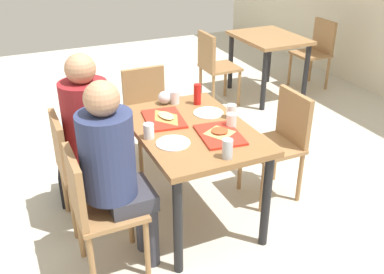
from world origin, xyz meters
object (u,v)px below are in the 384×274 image
(plastic_cup_a, at_px, (231,111))
(main_table, at_px, (192,141))
(soda_can, at_px, (227,149))
(background_chair_far, at_px, (316,49))
(tray_red_far, at_px, (220,135))
(paper_plate_near_edge, at_px, (173,143))
(pizza_slice_a, at_px, (166,116))
(background_chair_near, at_px, (214,63))
(chair_near_left, at_px, (76,162))
(chair_far_side, at_px, (281,137))
(plastic_cup_b, at_px, (149,131))
(tray_red_near, at_px, (164,119))
(paper_plate_center, at_px, (208,113))
(condiment_bottle, at_px, (197,94))
(handbag, at_px, (71,182))
(person_in_brown_jacket, at_px, (115,164))
(chair_near_right, at_px, (95,205))
(foil_bundle, at_px, (164,98))
(background_table, at_px, (268,46))
(pizza_slice_b, at_px, (220,131))
(person_in_red, at_px, (93,127))
(chair_left_end, at_px, (148,110))
(plastic_cup_d, at_px, (231,121))
(plastic_cup_c, at_px, (175,97))

(plastic_cup_a, bearing_deg, main_table, -85.10)
(soda_can, distance_m, background_chair_far, 3.50)
(tray_red_far, bearing_deg, plastic_cup_a, 136.67)
(paper_plate_near_edge, relative_size, pizza_slice_a, 0.89)
(main_table, bearing_deg, background_chair_near, 148.95)
(chair_near_left, distance_m, background_chair_far, 3.73)
(chair_far_side, relative_size, plastic_cup_b, 8.58)
(chair_near_left, xyz_separation_m, tray_red_near, (0.08, 0.63, 0.25))
(paper_plate_center, distance_m, condiment_bottle, 0.21)
(soda_can, bearing_deg, handbag, -143.91)
(tray_red_far, bearing_deg, condiment_bottle, 170.27)
(person_in_brown_jacket, relative_size, paper_plate_center, 5.76)
(tray_red_near, xyz_separation_m, plastic_cup_b, (0.22, -0.19, 0.04))
(chair_near_right, distance_m, chair_far_side, 1.55)
(paper_plate_near_edge, bearing_deg, handbag, -144.19)
(main_table, distance_m, person_in_brown_jacket, 0.69)
(foil_bundle, bearing_deg, tray_red_far, 11.32)
(background_table, bearing_deg, pizza_slice_b, -40.29)
(paper_plate_near_edge, height_order, background_chair_near, background_chair_near)
(chair_far_side, distance_m, person_in_red, 1.43)
(pizza_slice_a, relative_size, background_table, 0.27)
(paper_plate_center, relative_size, pizza_slice_b, 1.10)
(tray_red_near, xyz_separation_m, plastic_cup_a, (0.16, 0.45, 0.04))
(handbag, bearing_deg, plastic_cup_a, 61.44)
(tray_red_far, height_order, pizza_slice_a, pizza_slice_a)
(background_chair_far, bearing_deg, chair_left_end, -69.94)
(paper_plate_center, distance_m, handbag, 1.24)
(main_table, distance_m, condiment_bottle, 0.45)
(foil_bundle, xyz_separation_m, handbag, (-0.16, -0.76, -0.65))
(plastic_cup_a, bearing_deg, tray_red_near, -110.02)
(chair_left_end, distance_m, background_chair_far, 2.77)
(chair_near_left, distance_m, background_table, 3.08)
(plastic_cup_a, bearing_deg, pizza_slice_a, -110.78)
(chair_near_right, relative_size, pizza_slice_b, 4.31)
(pizza_slice_a, xyz_separation_m, plastic_cup_b, (0.22, -0.21, 0.03))
(plastic_cup_b, height_order, background_chair_far, background_chair_far)
(chair_near_left, xyz_separation_m, background_chair_far, (-1.61, 3.36, 0.00))
(plastic_cup_b, bearing_deg, plastic_cup_d, 81.71)
(main_table, xyz_separation_m, plastic_cup_c, (-0.44, 0.06, 0.16))
(background_chair_far, bearing_deg, handbag, -69.57)
(plastic_cup_b, height_order, background_chair_near, background_chair_near)
(background_table, bearing_deg, chair_near_left, -58.54)
(pizza_slice_b, distance_m, plastic_cup_d, 0.15)
(chair_near_left, relative_size, chair_near_right, 1.00)
(foil_bundle, bearing_deg, soda_can, 2.31)
(paper_plate_center, bearing_deg, chair_far_side, 73.41)
(plastic_cup_b, relative_size, plastic_cup_c, 1.00)
(paper_plate_center, height_order, handbag, paper_plate_center)
(person_in_red, relative_size, background_chair_near, 1.48)
(chair_near_left, distance_m, condiment_bottle, 1.02)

